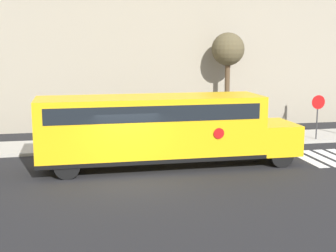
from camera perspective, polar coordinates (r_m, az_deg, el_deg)
The scene contains 6 objects.
ground_plane at distance 17.87m, azimuth -4.62°, elevation -6.83°, with size 60.00×60.00×0.00m, color black.
sidewalk_strip at distance 24.12m, azimuth -6.49°, elevation -2.24°, with size 44.00×3.00×0.15m.
building_backdrop at distance 30.11m, azimuth -7.89°, elevation 13.25°, with size 32.00×4.00×13.83m.
school_bus at distance 19.60m, azimuth -1.05°, elevation -0.06°, with size 11.01×2.57×3.01m.
stop_sign at distance 25.92m, azimuth 17.79°, elevation 1.79°, with size 0.74×0.10×2.50m.
tree_far_sidewalk at distance 28.18m, azimuth 7.32°, elevation 9.01°, with size 1.95×1.95×5.82m.
Camera 1 is at (-2.00, -16.99, 5.17)m, focal length 50.00 mm.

